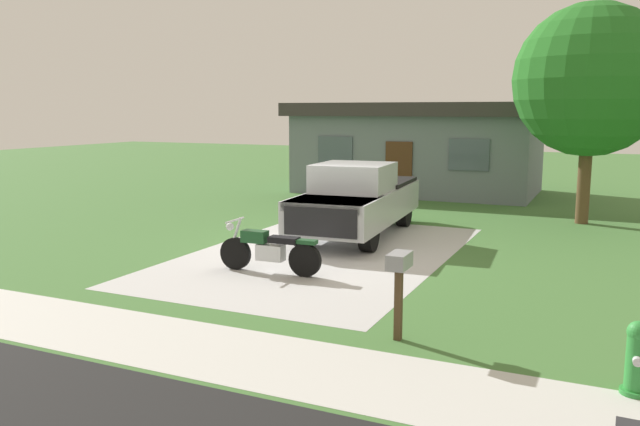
# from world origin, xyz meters

# --- Properties ---
(ground_plane) EXTENTS (80.00, 80.00, 0.00)m
(ground_plane) POSITION_xyz_m (0.00, 0.00, 0.00)
(ground_plane) COLOR #427035
(driveway_pad) EXTENTS (5.47, 8.93, 0.01)m
(driveway_pad) POSITION_xyz_m (0.00, 0.00, 0.00)
(driveway_pad) COLOR #BBBBBB
(driveway_pad) RESTS_ON ground
(sidewalk_strip) EXTENTS (36.00, 1.80, 0.01)m
(sidewalk_strip) POSITION_xyz_m (0.00, -6.00, 0.00)
(sidewalk_strip) COLOR beige
(sidewalk_strip) RESTS_ON ground
(motorcycle) EXTENTS (2.21, 0.70, 1.09)m
(motorcycle) POSITION_xyz_m (-0.26, -2.02, 0.47)
(motorcycle) COLOR black
(motorcycle) RESTS_ON ground
(pickup_truck) EXTENTS (2.40, 5.75, 1.90)m
(pickup_truck) POSITION_xyz_m (-0.07, 2.42, 0.95)
(pickup_truck) COLOR black
(pickup_truck) RESTS_ON ground
(fire_hydrant) EXTENTS (0.32, 0.40, 0.87)m
(fire_hydrant) POSITION_xyz_m (6.26, -5.12, 0.43)
(fire_hydrant) COLOR #2D8C38
(fire_hydrant) RESTS_ON ground
(mailbox) EXTENTS (0.26, 0.48, 1.26)m
(mailbox) POSITION_xyz_m (3.25, -4.56, 0.98)
(mailbox) COLOR #4C3823
(mailbox) RESTS_ON ground
(shade_tree) EXTENTS (4.26, 4.26, 6.18)m
(shade_tree) POSITION_xyz_m (5.15, 6.72, 4.04)
(shade_tree) COLOR brown
(shade_tree) RESTS_ON ground
(neighbor_house) EXTENTS (9.60, 5.60, 3.50)m
(neighbor_house) POSITION_xyz_m (-1.20, 11.88, 1.79)
(neighbor_house) COLOR slate
(neighbor_house) RESTS_ON ground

